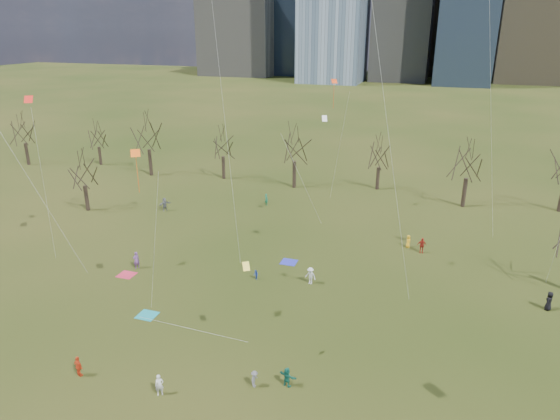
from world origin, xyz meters
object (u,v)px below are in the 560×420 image
(blanket_crimson, at_px, (127,275))
(person_1, at_px, (159,385))
(blanket_navy, at_px, (289,262))
(person_4, at_px, (78,366))
(blanket_teal, at_px, (147,315))

(blanket_crimson, xyz_separation_m, person_1, (12.00, -13.75, 0.74))
(blanket_navy, xyz_separation_m, person_4, (-8.53, -21.52, 0.77))
(person_4, bearing_deg, blanket_teal, -72.70)
(blanket_crimson, bearing_deg, blanket_navy, 28.27)
(blanket_teal, distance_m, person_1, 10.14)
(person_1, bearing_deg, blanket_crimson, 97.21)
(person_1, bearing_deg, blanket_teal, 93.20)
(blanket_teal, distance_m, person_4, 8.22)
(blanket_navy, height_order, person_1, person_1)
(blanket_teal, height_order, blanket_crimson, same)
(person_1, xyz_separation_m, person_4, (-6.30, -0.11, 0.02))
(blanket_navy, distance_m, blanket_crimson, 16.16)
(blanket_navy, bearing_deg, person_1, -95.94)
(blanket_navy, relative_size, blanket_crimson, 1.00)
(blanket_teal, bearing_deg, blanket_crimson, 136.07)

